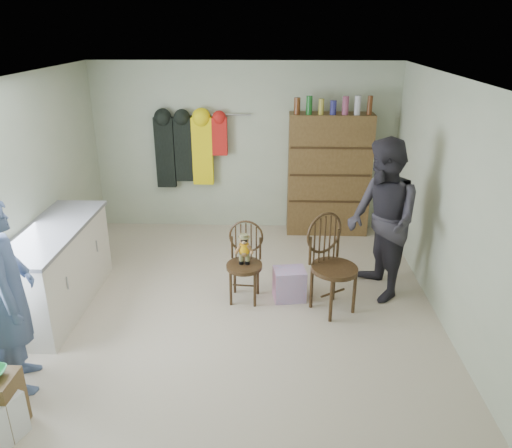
{
  "coord_description": "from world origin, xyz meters",
  "views": [
    {
      "loc": [
        0.43,
        -4.83,
        2.99
      ],
      "look_at": [
        0.25,
        0.2,
        0.95
      ],
      "focal_mm": 35.0,
      "sensor_mm": 36.0,
      "label": 1
    }
  ],
  "objects_px": {
    "chair_front": "(245,256)",
    "chair_far": "(331,260)",
    "dresser": "(329,174)",
    "counter": "(56,268)"
  },
  "relations": [
    {
      "from": "chair_front",
      "to": "dresser",
      "type": "distance_m",
      "value": 2.37
    },
    {
      "from": "counter",
      "to": "chair_front",
      "type": "height_order",
      "value": "counter"
    },
    {
      "from": "counter",
      "to": "chair_front",
      "type": "distance_m",
      "value": 2.09
    },
    {
      "from": "counter",
      "to": "chair_far",
      "type": "height_order",
      "value": "chair_far"
    },
    {
      "from": "dresser",
      "to": "chair_far",
      "type": "bearing_deg",
      "value": -94.64
    },
    {
      "from": "chair_front",
      "to": "chair_far",
      "type": "xyz_separation_m",
      "value": [
        0.95,
        -0.19,
        0.06
      ]
    },
    {
      "from": "chair_far",
      "to": "chair_front",
      "type": "bearing_deg",
      "value": 134.5
    },
    {
      "from": "chair_front",
      "to": "chair_far",
      "type": "distance_m",
      "value": 0.97
    },
    {
      "from": "chair_far",
      "to": "dresser",
      "type": "xyz_separation_m",
      "value": [
        0.18,
        2.23,
        0.32
      ]
    },
    {
      "from": "dresser",
      "to": "chair_front",
      "type": "bearing_deg",
      "value": -118.94
    }
  ]
}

